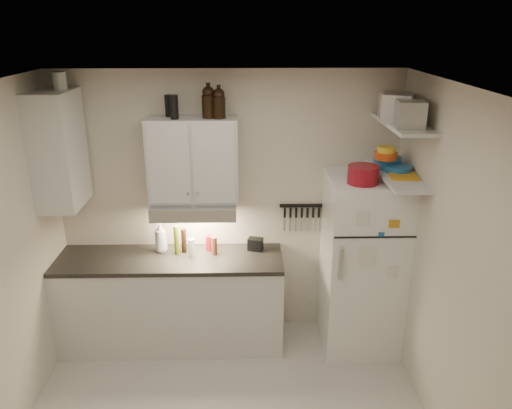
{
  "coord_description": "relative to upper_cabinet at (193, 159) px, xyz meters",
  "views": [
    {
      "loc": [
        0.17,
        -3.0,
        2.98
      ],
      "look_at": [
        0.25,
        0.9,
        1.55
      ],
      "focal_mm": 35.0,
      "sensor_mm": 36.0,
      "label": 1
    }
  ],
  "objects": [
    {
      "name": "base_cabinet",
      "position": [
        -0.25,
        -0.14,
        -1.39
      ],
      "size": [
        2.1,
        0.6,
        0.88
      ],
      "primitive_type": "cube",
      "color": "silver",
      "rests_on": "floor"
    },
    {
      "name": "stock_pot",
      "position": [
        1.75,
        -0.05,
        0.49
      ],
      "size": [
        0.3,
        0.3,
        0.2
      ],
      "primitive_type": "cylinder",
      "rotation": [
        0.0,
        0.0,
        0.07
      ],
      "color": "silver",
      "rests_on": "shelf_hi"
    },
    {
      "name": "bowl_teal",
      "position": [
        1.71,
        -0.12,
        -0.0
      ],
      "size": [
        0.25,
        0.25,
        0.1
      ],
      "primitive_type": "cylinder",
      "color": "#1B5D96",
      "rests_on": "shelf_lo"
    },
    {
      "name": "soap_bottle",
      "position": [
        -0.34,
        0.0,
        -0.74
      ],
      "size": [
        0.16,
        0.17,
        0.34
      ],
      "primitive_type": "imported",
      "rotation": [
        0.0,
        0.0,
        -0.33
      ],
      "color": "silver",
      "rests_on": "countertop"
    },
    {
      "name": "fridge",
      "position": [
        1.55,
        -0.18,
        -0.98
      ],
      "size": [
        0.7,
        0.68,
        1.7
      ],
      "primitive_type": "cube",
      "color": "white",
      "rests_on": "floor"
    },
    {
      "name": "growler_a",
      "position": [
        0.15,
        -0.03,
        0.51
      ],
      "size": [
        0.12,
        0.12,
        0.28
      ],
      "primitive_type": null,
      "rotation": [
        0.0,
        0.0,
        -0.05
      ],
      "color": "black",
      "rests_on": "upper_cabinet"
    },
    {
      "name": "tin_b",
      "position": [
        1.72,
        -0.56,
        0.49
      ],
      "size": [
        0.23,
        0.23,
        0.21
      ],
      "primitive_type": "cube",
      "rotation": [
        0.0,
        0.0,
        -0.11
      ],
      "color": "#AAAAAD",
      "rests_on": "shelf_hi"
    },
    {
      "name": "side_jar",
      "position": [
        -1.06,
        -0.09,
        0.7
      ],
      "size": [
        0.12,
        0.12,
        0.15
      ],
      "primitive_type": "cylinder",
      "rotation": [
        0.0,
        0.0,
        0.1
      ],
      "color": "silver",
      "rests_on": "side_cabinet"
    },
    {
      "name": "caddy",
      "position": [
        0.55,
        0.02,
        -0.85
      ],
      "size": [
        0.16,
        0.13,
        0.12
      ],
      "primitive_type": "cube",
      "rotation": [
        0.0,
        0.0,
        -0.27
      ],
      "color": "black",
      "rests_on": "countertop"
    },
    {
      "name": "countertop",
      "position": [
        -0.25,
        -0.14,
        -0.93
      ],
      "size": [
        2.1,
        0.62,
        0.04
      ],
      "primitive_type": "cube",
      "color": "black",
      "rests_on": "base_cabinet"
    },
    {
      "name": "book_stack",
      "position": [
        1.77,
        -0.38,
        -0.08
      ],
      "size": [
        0.25,
        0.3,
        0.09
      ],
      "primitive_type": "cube",
      "rotation": [
        0.0,
        0.0,
        -0.11
      ],
      "color": "#C58518",
      "rests_on": "fridge"
    },
    {
      "name": "bowl_orange",
      "position": [
        1.67,
        -0.2,
        0.08
      ],
      "size": [
        0.2,
        0.2,
        0.06
      ],
      "primitive_type": "cylinder",
      "color": "#CB4513",
      "rests_on": "bowl_teal"
    },
    {
      "name": "growler_b",
      "position": [
        0.24,
        -0.05,
        0.51
      ],
      "size": [
        0.12,
        0.12,
        0.26
      ],
      "primitive_type": null,
      "rotation": [
        0.0,
        0.0,
        -0.09
      ],
      "color": "black",
      "rests_on": "upper_cabinet"
    },
    {
      "name": "oil_bottle",
      "position": [
        -0.18,
        -0.06,
        -0.76
      ],
      "size": [
        0.06,
        0.06,
        0.29
      ],
      "primitive_type": "cylinder",
      "rotation": [
        0.0,
        0.0,
        -0.03
      ],
      "color": "#515A16",
      "rests_on": "countertop"
    },
    {
      "name": "thermos_b",
      "position": [
        -0.2,
        0.06,
        0.47
      ],
      "size": [
        0.07,
        0.07,
        0.19
      ],
      "primitive_type": "cylinder",
      "rotation": [
        0.0,
        0.0,
        -0.09
      ],
      "color": "black",
      "rests_on": "upper_cabinet"
    },
    {
      "name": "tin_a",
      "position": [
        1.69,
        -0.33,
        0.5
      ],
      "size": [
        0.29,
        0.28,
        0.23
      ],
      "primitive_type": "cube",
      "rotation": [
        0.0,
        0.0,
        -0.41
      ],
      "color": "#AAAAAD",
      "rests_on": "shelf_hi"
    },
    {
      "name": "side_cabinet",
      "position": [
        -1.14,
        -0.14,
        0.12
      ],
      "size": [
        0.33,
        0.55,
        1.0
      ],
      "primitive_type": "cube",
      "color": "silver",
      "rests_on": "left_wall"
    },
    {
      "name": "thermos_a",
      "position": [
        -0.14,
        -0.07,
        0.48
      ],
      "size": [
        0.09,
        0.09,
        0.2
      ],
      "primitive_type": "cylinder",
      "rotation": [
        0.0,
        0.0,
        -0.37
      ],
      "color": "black",
      "rests_on": "upper_cabinet"
    },
    {
      "name": "pepper_mill",
      "position": [
        0.17,
        -0.07,
        -0.82
      ],
      "size": [
        0.06,
        0.06,
        0.18
      ],
      "primitive_type": "cylinder",
      "rotation": [
        0.0,
        0.0,
        0.15
      ],
      "color": "brown",
      "rests_on": "countertop"
    },
    {
      "name": "spice_jar",
      "position": [
        1.55,
        -0.28,
        -0.08
      ],
      "size": [
        0.07,
        0.07,
        0.09
      ],
      "primitive_type": "cylinder",
      "rotation": [
        0.0,
        0.0,
        0.43
      ],
      "color": "silver",
      "rests_on": "fridge"
    },
    {
      "name": "dutch_oven",
      "position": [
        1.45,
        -0.34,
        -0.05
      ],
      "size": [
        0.3,
        0.3,
        0.15
      ],
      "primitive_type": "cylinder",
      "rotation": [
        0.0,
        0.0,
        -0.16
      ],
      "color": "maroon",
      "rests_on": "fridge"
    },
    {
      "name": "plates",
      "position": [
        1.77,
        -0.27,
        -0.02
      ],
      "size": [
        0.3,
        0.3,
        0.06
      ],
      "primitive_type": "cylinder",
      "rotation": [
        0.0,
        0.0,
        -0.4
      ],
      "color": "#1B5D96",
      "rests_on": "shelf_lo"
    },
    {
      "name": "knife_strip",
      "position": [
        1.0,
        0.15,
        -0.51
      ],
      "size": [
        0.42,
        0.02,
        0.03
      ],
      "primitive_type": "cube",
      "color": "black",
      "rests_on": "back_wall"
    },
    {
      "name": "shelf_lo",
      "position": [
        1.75,
        -0.31,
        -0.07
      ],
      "size": [
        0.3,
        0.95,
        0.03
      ],
      "primitive_type": "cube",
      "color": "silver",
      "rests_on": "right_wall"
    },
    {
      "name": "vinegar_bottle",
      "position": [
        -0.12,
        -0.02,
        -0.79
      ],
      "size": [
        0.06,
        0.06,
        0.24
      ],
      "primitive_type": "cylinder",
      "rotation": [
        0.0,
        0.0,
        0.13
      ],
      "color": "black",
      "rests_on": "countertop"
    },
    {
      "name": "shelf_hi",
      "position": [
        1.75,
        -0.31,
        0.38
      ],
      "size": [
        0.3,
        0.95,
        0.03
      ],
      "primitive_type": "cube",
      "color": "silver",
      "rests_on": "right_wall"
    },
    {
      "name": "bowl_yellow",
      "position": [
        1.67,
        -0.2,
        0.13
      ],
      "size": [
        0.15,
        0.15,
        0.05
      ],
      "primitive_type": "cylinder",
      "color": "yellow",
      "rests_on": "bowl_orange"
    },
    {
      "name": "back_wall",
      "position": [
        0.3,
        0.18,
        -0.53
      ],
      "size": [
        3.2,
        0.02,
        2.6
      ],
      "primitive_type": "cube",
      "color": "beige",
      "rests_on": "ground"
    },
    {
      "name": "red_jar",
      "position": [
        0.12,
        0.02,
        -0.83
      ],
      "size": [
        0.08,
        0.08,
        0.15
      ],
      "primitive_type": "cylinder",
      "rotation": [
        0.0,
        0.0,
        0.11
      ],
      "color": "maroon",
      "rests_on": "countertop"
    },
    {
      "name": "ceiling",
      "position": [
        0.3,
        -1.33,
        0.78
      ],
      "size": [
        3.2,
        3.0,
        0.02
      ],
      "primitive_type": "cube",
      "color": "silver",
      "rests_on": "ground"
    },
    {
      "name": "range_hood",
      "position": [
        0.0,
        -0.06,
        -0.44
      ],
      "size": [
        0.76,
        0.46,
        0.12
      ],
      "primitive_type": "cube",
      "color": "silver",
      "rests_on": "back_wall"
    },
    {
      "name": "right_wall",
      "position": [
        1.91,
        -1.33,
        -0.53
      ],
      "size": [
        0.02,
        3.0,
        2.6
      ],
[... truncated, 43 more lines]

